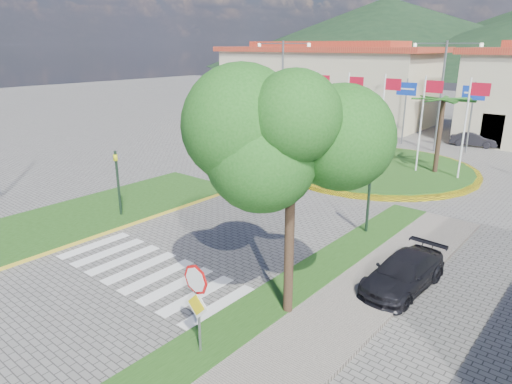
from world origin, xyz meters
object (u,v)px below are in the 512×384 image
Objects in this scene: roundabout_island at (374,167)px; car_dark_a at (332,130)px; deciduous_tree at (292,145)px; stop_sign at (197,296)px; car_dark_b at (474,139)px; white_van at (287,117)px; car_side_right at (403,273)px.

roundabout_island is 11.32m from car_dark_a.
deciduous_tree is at bearing -140.50° from car_dark_a.
stop_sign is 4.59m from deciduous_tree.
deciduous_tree reaches higher than car_dark_b.
car_side_right is (22.50, -24.27, -0.09)m from white_van.
white_van is at bearing 78.13° from car_dark_a.
car_dark_a is at bearing 118.37° from deciduous_tree.
roundabout_island reaches higher than car_dark_a.
roundabout_island is 2.68× the size of white_van.
car_dark_a is at bearing 129.18° from car_side_right.
deciduous_tree reaches higher than car_dark_a.
stop_sign is at bearing -101.18° from deciduous_tree.
car_dark_b is 0.88× the size of car_side_right.
car_dark_b is at bearing -59.65° from car_dark_a.
car_dark_b is at bearing 76.72° from roundabout_island.
deciduous_tree is at bearing -72.09° from roundabout_island.
car_dark_a is (-13.50, 25.00, -4.60)m from deciduous_tree.
deciduous_tree is at bearing -151.23° from white_van.
deciduous_tree is (0.60, 3.04, 3.38)m from stop_sign.
roundabout_island reaches higher than car_side_right.
white_van is (-20.50, 27.97, -4.52)m from deciduous_tree.
stop_sign is 0.39× the size of deciduous_tree.
deciduous_tree is 34.97m from white_van.
car_side_right is at bearing -178.58° from car_dark_b.
roundabout_island reaches higher than stop_sign.
car_dark_b is at bearing 95.40° from deciduous_tree.
roundabout_island reaches higher than white_van.
white_van is 1.21× the size of car_side_right.
stop_sign reaches higher than car_dark_b.
roundabout_island is at bearing 103.73° from stop_sign.
white_van is (-15.00, 10.97, 0.49)m from roundabout_island.
car_dark_b is (10.78, 3.76, -0.01)m from car_dark_a.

